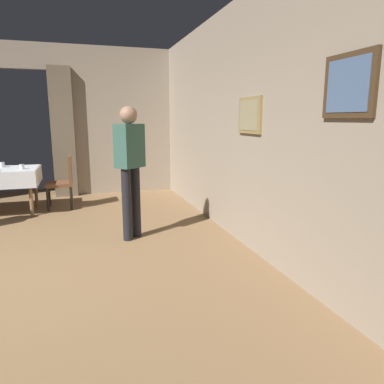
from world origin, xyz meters
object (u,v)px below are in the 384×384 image
at_px(glass_mid_d, 22,167).
at_px(person_waiter_by_doorway, 130,162).
at_px(glass_mid_b, 2,165).
at_px(chair_mid_right, 64,179).

distance_m(glass_mid_d, person_waiter_by_doorway, 2.38).
bearing_deg(glass_mid_b, glass_mid_d, -46.02).
bearing_deg(glass_mid_d, chair_mid_right, 20.09).
bearing_deg(chair_mid_right, person_waiter_by_doorway, -66.00).
xyz_separation_m(chair_mid_right, person_waiter_by_doorway, (0.91, -2.04, 0.51)).
height_order(glass_mid_d, person_waiter_by_doorway, person_waiter_by_doorway).
xyz_separation_m(glass_mid_b, person_waiter_by_doorway, (1.89, -2.18, 0.23)).
relative_size(glass_mid_d, person_waiter_by_doorway, 0.05).
relative_size(glass_mid_b, person_waiter_by_doorway, 0.05).
bearing_deg(person_waiter_by_doorway, glass_mid_d, 130.16).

